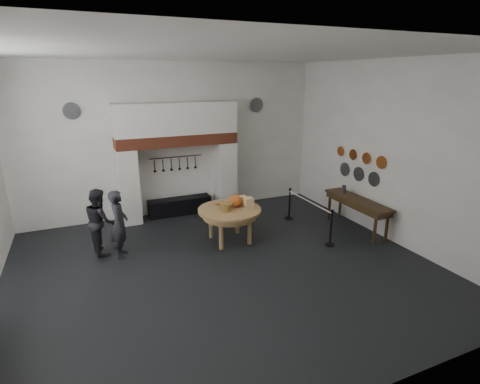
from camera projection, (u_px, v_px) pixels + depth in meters
name	position (u px, v px, depth m)	size (l,w,h in m)	color
floor	(224.00, 268.00, 8.32)	(9.00, 8.00, 0.02)	black
ceiling	(221.00, 52.00, 6.98)	(9.00, 8.00, 0.02)	silver
wall_back	(174.00, 140.00, 11.15)	(9.00, 0.02, 4.50)	white
wall_front	(351.00, 248.00, 4.15)	(9.00, 0.02, 4.50)	white
wall_right	(390.00, 152.00, 9.37)	(0.02, 8.00, 4.50)	white
chimney_pier_left	(129.00, 186.00, 10.63)	(0.55, 0.70, 2.15)	silver
chimney_pier_right	(225.00, 176.00, 11.76)	(0.55, 0.70, 2.15)	silver
hearth_brick_band	(177.00, 140.00, 10.83)	(3.50, 0.72, 0.32)	#9E442B
chimney_hood	(176.00, 118.00, 10.65)	(3.50, 0.70, 0.90)	silver
iron_range	(180.00, 206.00, 11.50)	(1.90, 0.45, 0.50)	black
utensil_rail	(176.00, 157.00, 11.23)	(0.02, 0.02, 1.60)	black
work_table	(230.00, 210.00, 9.44)	(1.60, 1.60, 0.07)	#A67A4E
pumpkin	(235.00, 201.00, 9.55)	(0.36, 0.36, 0.31)	#C6491C
cheese_block_big	(248.00, 202.00, 9.54)	(0.22, 0.22, 0.24)	#E6C889
cheese_block_small	(243.00, 200.00, 9.80)	(0.18, 0.18, 0.20)	#E1C586
wicker_basket	(226.00, 207.00, 9.21)	(0.32, 0.32, 0.22)	olive
bread_loaf	(221.00, 203.00, 9.68)	(0.31, 0.18, 0.13)	#A3643A
visitor_near	(119.00, 224.00, 8.64)	(0.59, 0.39, 1.62)	black
visitor_far	(100.00, 221.00, 8.84)	(0.77, 0.60, 1.59)	black
side_table	(358.00, 200.00, 10.10)	(0.55, 2.20, 0.06)	#382814
pewter_jug	(344.00, 189.00, 10.58)	(0.12, 0.12, 0.22)	#535258
copper_pan_a	(381.00, 162.00, 9.62)	(0.34, 0.34, 0.03)	#C6662D
copper_pan_b	(367.00, 158.00, 10.10)	(0.32, 0.32, 0.03)	#C6662D
copper_pan_c	(353.00, 155.00, 10.58)	(0.30, 0.30, 0.03)	#C6662D
copper_pan_d	(341.00, 151.00, 11.06)	(0.28, 0.28, 0.03)	#C6662D
pewter_plate_left	(374.00, 179.00, 9.94)	(0.40, 0.40, 0.03)	#4C4C51
pewter_plate_mid	(359.00, 174.00, 10.47)	(0.40, 0.40, 0.03)	#4C4C51
pewter_plate_right	(345.00, 169.00, 10.99)	(0.40, 0.40, 0.03)	#4C4C51
pewter_plate_back_left	(72.00, 111.00, 9.81)	(0.44, 0.44, 0.03)	#4C4C51
pewter_plate_back_right	(257.00, 105.00, 11.87)	(0.44, 0.44, 0.03)	#4C4C51
barrier_post_near	(331.00, 229.00, 9.29)	(0.05, 0.05, 0.90)	black
barrier_post_far	(289.00, 204.00, 11.04)	(0.05, 0.05, 0.90)	black
barrier_rope	(309.00, 202.00, 10.05)	(0.04, 0.04, 2.00)	silver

